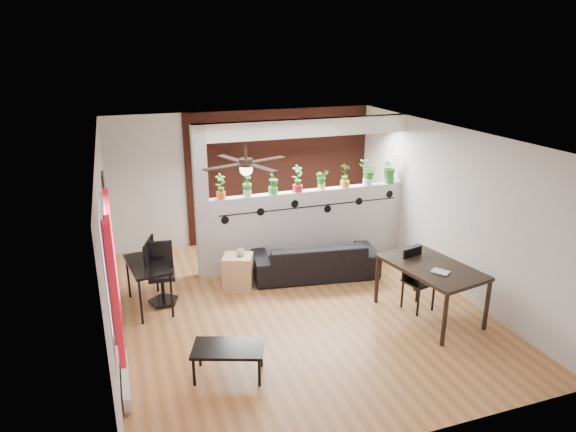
{
  "coord_description": "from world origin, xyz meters",
  "views": [
    {
      "loc": [
        -2.4,
        -6.58,
        3.8
      ],
      "look_at": [
        0.08,
        0.6,
        1.24
      ],
      "focal_mm": 32.0,
      "sensor_mm": 36.0,
      "label": 1
    }
  ],
  "objects": [
    {
      "name": "coffee_table",
      "position": [
        -1.36,
        -1.39,
        0.35
      ],
      "size": [
        0.95,
        0.73,
        0.39
      ],
      "color": "black",
      "rests_on": "ground"
    },
    {
      "name": "baseboard_heater",
      "position": [
        -2.54,
        -1.2,
        0.09
      ],
      "size": [
        0.08,
        1.0,
        0.18
      ],
      "primitive_type": "cube",
      "color": "silver",
      "rests_on": "ground"
    },
    {
      "name": "ceiling_fan",
      "position": [
        -0.8,
        -0.3,
        2.31
      ],
      "size": [
        1.19,
        1.19,
        0.43
      ],
      "color": "black",
      "rests_on": "room_shell"
    },
    {
      "name": "computer_desk",
      "position": [
        -2.1,
        0.67,
        0.65
      ],
      "size": [
        0.65,
        1.06,
        0.72
      ],
      "color": "black",
      "rests_on": "ground"
    },
    {
      "name": "potted_plant_5",
      "position": [
        1.48,
        1.5,
        1.58
      ],
      "size": [
        0.28,
        0.29,
        0.44
      ],
      "color": "orange",
      "rests_on": "partition_wall"
    },
    {
      "name": "office_chair",
      "position": [
        -1.89,
        0.78,
        0.41
      ],
      "size": [
        0.49,
        0.49,
        0.93
      ],
      "color": "black",
      "rests_on": "ground"
    },
    {
      "name": "book",
      "position": [
        1.63,
        -1.22,
        0.81
      ],
      "size": [
        0.27,
        0.28,
        0.02
      ],
      "primitive_type": "imported",
      "rotation": [
        0.0,
        0.0,
        0.62
      ],
      "color": "gray",
      "rests_on": "dining_table"
    },
    {
      "name": "room_shell",
      "position": [
        0.0,
        0.0,
        1.3
      ],
      "size": [
        6.3,
        7.1,
        2.9
      ],
      "color": "#965F31",
      "rests_on": "ground"
    },
    {
      "name": "potted_plant_1",
      "position": [
        -0.33,
        1.5,
        1.56
      ],
      "size": [
        0.24,
        0.25,
        0.39
      ],
      "color": "silver",
      "rests_on": "partition_wall"
    },
    {
      "name": "brick_panel",
      "position": [
        0.8,
        2.97,
        1.3
      ],
      "size": [
        3.9,
        0.05,
        2.6
      ],
      "primitive_type": "cube",
      "color": "#9C3F2D",
      "rests_on": "ground"
    },
    {
      "name": "folding_chair",
      "position": [
        1.66,
        -0.63,
        0.55
      ],
      "size": [
        0.46,
        0.46,
        0.94
      ],
      "color": "black",
      "rests_on": "ground"
    },
    {
      "name": "pier_column",
      "position": [
        -1.11,
        1.5,
        1.3
      ],
      "size": [
        0.22,
        0.2,
        2.6
      ],
      "primitive_type": "cube",
      "color": "#BCBCC1",
      "rests_on": "ground"
    },
    {
      "name": "sofa",
      "position": [
        0.68,
        0.9,
        0.29
      ],
      "size": [
        2.1,
        1.08,
        0.59
      ],
      "primitive_type": "imported",
      "rotation": [
        0.0,
        0.0,
        2.99
      ],
      "color": "black",
      "rests_on": "ground"
    },
    {
      "name": "framed_art",
      "position": [
        -2.58,
        0.9,
        1.85
      ],
      "size": [
        0.03,
        0.34,
        0.44
      ],
      "color": "#8C7259",
      "rests_on": "room_shell"
    },
    {
      "name": "window_assembly",
      "position": [
        -2.56,
        -1.2,
        1.51
      ],
      "size": [
        0.09,
        1.3,
        1.55
      ],
      "color": "white",
      "rests_on": "room_shell"
    },
    {
      "name": "monitor",
      "position": [
        -2.1,
        0.82,
        0.81
      ],
      "size": [
        0.31,
        0.14,
        0.17
      ],
      "primitive_type": "imported",
      "rotation": [
        0.0,
        0.0,
        1.27
      ],
      "color": "black",
      "rests_on": "computer_desk"
    },
    {
      "name": "potted_plant_3",
      "position": [
        0.57,
        1.5,
        1.6
      ],
      "size": [
        0.29,
        0.25,
        0.47
      ],
      "color": "red",
      "rests_on": "partition_wall"
    },
    {
      "name": "ceiling_header",
      "position": [
        0.8,
        1.5,
        2.45
      ],
      "size": [
        3.6,
        0.18,
        0.3
      ],
      "primitive_type": "cube",
      "color": "white",
      "rests_on": "room_shell"
    },
    {
      "name": "corkboard",
      "position": [
        -2.58,
        0.95,
        1.35
      ],
      "size": [
        0.03,
        0.6,
        0.45
      ],
      "primitive_type": "cube",
      "color": "#886242",
      "rests_on": "room_shell"
    },
    {
      "name": "potted_plant_0",
      "position": [
        -0.78,
        1.5,
        1.57
      ],
      "size": [
        0.23,
        0.2,
        0.42
      ],
      "color": "#D05A18",
      "rests_on": "partition_wall"
    },
    {
      "name": "partition_wall",
      "position": [
        0.8,
        1.5,
        0.68
      ],
      "size": [
        3.6,
        0.18,
        1.35
      ],
      "primitive_type": "cube",
      "color": "#BCBCC1",
      "rests_on": "ground"
    },
    {
      "name": "potted_plant_4",
      "position": [
        1.03,
        1.5,
        1.55
      ],
      "size": [
        0.19,
        0.16,
        0.37
      ],
      "color": "#E6E551",
      "rests_on": "partition_wall"
    },
    {
      "name": "potted_plant_6",
      "position": [
        1.93,
        1.5,
        1.59
      ],
      "size": [
        0.28,
        0.25,
        0.45
      ],
      "color": "silver",
      "rests_on": "partition_wall"
    },
    {
      "name": "cup",
      "position": [
        -0.63,
        0.86,
        0.62
      ],
      "size": [
        0.18,
        0.18,
        0.11
      ],
      "primitive_type": "imported",
      "rotation": [
        0.0,
        0.0,
        0.4
      ],
      "color": "gray",
      "rests_on": "cube_shelf"
    },
    {
      "name": "potted_plant_2",
      "position": [
        0.12,
        1.5,
        1.58
      ],
      "size": [
        0.29,
        0.27,
        0.44
      ],
      "color": "green",
      "rests_on": "partition_wall"
    },
    {
      "name": "dining_table",
      "position": [
        1.73,
        -0.92,
        0.71
      ],
      "size": [
        1.14,
        1.6,
        0.8
      ],
      "color": "black",
      "rests_on": "ground"
    },
    {
      "name": "vine_decal",
      "position": [
        0.8,
        1.4,
        1.08
      ],
      "size": [
        3.31,
        0.01,
        0.3
      ],
      "color": "black",
      "rests_on": "partition_wall"
    },
    {
      "name": "potted_plant_7",
      "position": [
        2.38,
        1.5,
        1.6
      ],
      "size": [
        0.27,
        0.23,
        0.48
      ],
      "color": "#2E7E3A",
      "rests_on": "partition_wall"
    },
    {
      "name": "cube_shelf",
      "position": [
        -0.68,
        0.86,
        0.28
      ],
      "size": [
        0.58,
        0.55,
        0.56
      ],
      "primitive_type": "cube",
      "rotation": [
        0.0,
        0.0,
        -0.38
      ],
      "color": "tan",
      "rests_on": "ground"
    }
  ]
}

